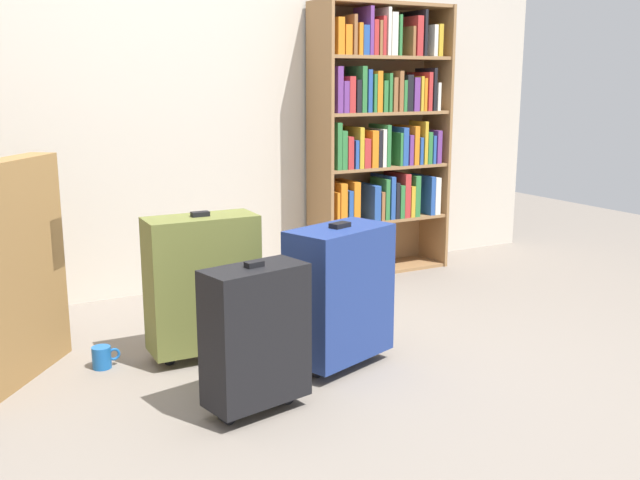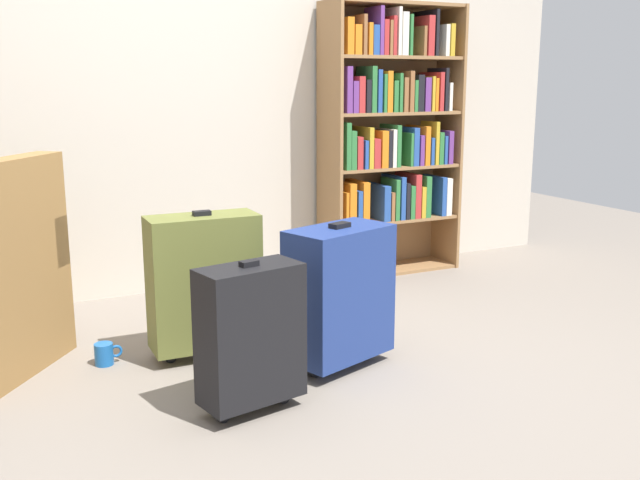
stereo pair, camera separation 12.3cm
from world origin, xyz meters
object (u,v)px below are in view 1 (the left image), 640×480
object	(u,v)px
bookshelf	(378,130)
suitcase_olive	(203,283)
suitcase_navy_blue	(339,292)
suitcase_black	(256,335)
mug	(102,357)

from	to	relation	value
bookshelf	suitcase_olive	bearing A→B (deg)	-148.55
suitcase_navy_blue	suitcase_black	xyz separation A→B (m)	(-0.50, -0.24, -0.03)
mug	suitcase_olive	xyz separation A→B (m)	(0.43, -0.10, 0.29)
suitcase_olive	bookshelf	bearing A→B (deg)	31.45
suitcase_olive	suitcase_black	distance (m)	0.62
suitcase_navy_blue	mug	bearing A→B (deg)	152.43
suitcase_navy_blue	suitcase_olive	world-z (taller)	suitcase_olive
bookshelf	mug	bearing A→B (deg)	-156.87
suitcase_black	mug	bearing A→B (deg)	119.42
mug	suitcase_olive	bearing A→B (deg)	-12.76
bookshelf	suitcase_black	world-z (taller)	bookshelf
suitcase_black	suitcase_olive	bearing A→B (deg)	87.73
suitcase_olive	suitcase_black	size ratio (longest dim) A/B	1.14
suitcase_olive	suitcase_black	xyz separation A→B (m)	(-0.02, -0.61, -0.04)
bookshelf	suitcase_olive	world-z (taller)	bookshelf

